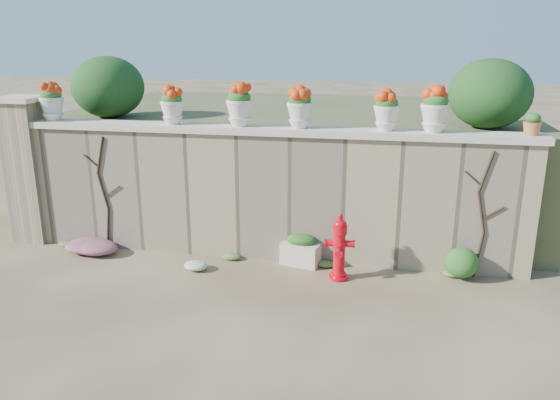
% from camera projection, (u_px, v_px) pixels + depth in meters
% --- Properties ---
extents(ground, '(80.00, 80.00, 0.00)m').
position_uv_depth(ground, '(237.00, 306.00, 7.21)').
color(ground, brown).
rests_on(ground, ground).
extents(stone_wall, '(8.00, 0.40, 2.00)m').
position_uv_depth(stone_wall, '(266.00, 196.00, 8.62)').
color(stone_wall, gray).
rests_on(stone_wall, ground).
extents(wall_cap, '(8.10, 0.52, 0.10)m').
position_uv_depth(wall_cap, '(265.00, 130.00, 8.33)').
color(wall_cap, beige).
rests_on(wall_cap, stone_wall).
extents(gate_pillar, '(0.72, 0.72, 2.48)m').
position_uv_depth(gate_pillar, '(29.00, 169.00, 9.32)').
color(gate_pillar, gray).
rests_on(gate_pillar, ground).
extents(raised_fill, '(9.00, 6.00, 2.00)m').
position_uv_depth(raised_fill, '(299.00, 155.00, 11.63)').
color(raised_fill, '#384C23').
rests_on(raised_fill, ground).
extents(back_shrub_left, '(1.30, 1.30, 1.10)m').
position_uv_depth(back_shrub_left, '(108.00, 87.00, 9.91)').
color(back_shrub_left, '#143814').
rests_on(back_shrub_left, raised_fill).
extents(back_shrub_right, '(1.30, 1.30, 1.10)m').
position_uv_depth(back_shrub_right, '(490.00, 94.00, 8.68)').
color(back_shrub_right, '#143814').
rests_on(back_shrub_right, raised_fill).
extents(vine_left, '(0.60, 0.04, 1.91)m').
position_uv_depth(vine_left, '(104.00, 192.00, 8.92)').
color(vine_left, black).
rests_on(vine_left, ground).
extents(vine_right, '(0.60, 0.04, 1.91)m').
position_uv_depth(vine_right, '(482.00, 213.00, 7.82)').
color(vine_right, black).
rests_on(vine_right, ground).
extents(fire_hydrant, '(0.43, 0.30, 1.00)m').
position_uv_depth(fire_hydrant, '(339.00, 247.00, 7.89)').
color(fire_hydrant, red).
rests_on(fire_hydrant, ground).
extents(planter_box, '(0.66, 0.48, 0.49)m').
position_uv_depth(planter_box, '(301.00, 250.00, 8.49)').
color(planter_box, beige).
rests_on(planter_box, ground).
extents(green_shrub, '(0.65, 0.58, 0.62)m').
position_uv_depth(green_shrub, '(459.00, 260.00, 7.93)').
color(green_shrub, '#1E5119').
rests_on(green_shrub, ground).
extents(magenta_clump, '(1.00, 0.66, 0.27)m').
position_uv_depth(magenta_clump, '(89.00, 244.00, 9.01)').
color(magenta_clump, '#B02382').
rests_on(magenta_clump, ground).
extents(white_flowers, '(0.46, 0.37, 0.17)m').
position_uv_depth(white_flowers, '(199.00, 265.00, 8.30)').
color(white_flowers, white).
rests_on(white_flowers, ground).
extents(urn_pot_0, '(0.39, 0.39, 0.61)m').
position_uv_depth(urn_pot_0, '(52.00, 102.00, 8.89)').
color(urn_pot_0, beige).
rests_on(urn_pot_0, wall_cap).
extents(urn_pot_1, '(0.37, 0.37, 0.58)m').
position_uv_depth(urn_pot_1, '(172.00, 106.00, 8.51)').
color(urn_pot_1, beige).
rests_on(urn_pot_1, wall_cap).
extents(urn_pot_2, '(0.41, 0.41, 0.64)m').
position_uv_depth(urn_pot_2, '(239.00, 105.00, 8.30)').
color(urn_pot_2, beige).
rests_on(urn_pot_2, wall_cap).
extents(urn_pot_3, '(0.39, 0.39, 0.61)m').
position_uv_depth(urn_pot_3, '(300.00, 108.00, 8.13)').
color(urn_pot_3, beige).
rests_on(urn_pot_3, wall_cap).
extents(urn_pot_4, '(0.37, 0.37, 0.59)m').
position_uv_depth(urn_pot_4, '(387.00, 111.00, 7.90)').
color(urn_pot_4, beige).
rests_on(urn_pot_4, wall_cap).
extents(urn_pot_5, '(0.41, 0.41, 0.64)m').
position_uv_depth(urn_pot_5, '(435.00, 110.00, 7.76)').
color(urn_pot_5, beige).
rests_on(urn_pot_5, wall_cap).
extents(terracotta_pot, '(0.25, 0.25, 0.30)m').
position_uv_depth(terracotta_pot, '(532.00, 125.00, 7.57)').
color(terracotta_pot, '#AE6435').
rests_on(terracotta_pot, wall_cap).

